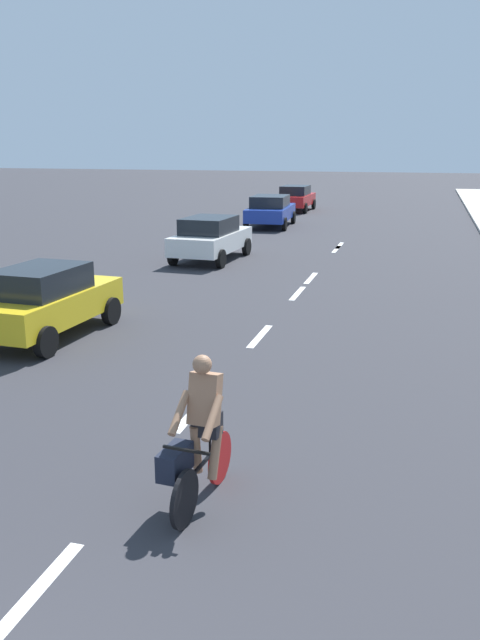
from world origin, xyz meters
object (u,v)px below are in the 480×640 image
at_px(parked_car_blue, 270,210).
at_px(parked_car_red, 296,197).
at_px(parked_car_yellow, 46,300).
at_px(cyclist, 198,438).
at_px(parked_car_white, 211,237).

relative_size(parked_car_blue, parked_car_red, 1.10).
bearing_deg(parked_car_yellow, cyclist, -43.55).
bearing_deg(parked_car_white, parked_car_blue, 93.80).
xyz_separation_m(cyclist, parked_car_white, (-5.02, 15.93, 0.01)).
relative_size(parked_car_yellow, parked_car_blue, 0.84).
distance_m(parked_car_yellow, parked_car_white, 10.29).
xyz_separation_m(parked_car_white, parked_car_blue, (-0.17, 10.33, 0.00)).
bearing_deg(parked_car_yellow, parked_car_red, 92.75).
relative_size(parked_car_yellow, parked_car_red, 0.92).
xyz_separation_m(cyclist, parked_car_red, (-5.47, 34.49, 0.01)).
xyz_separation_m(parked_car_yellow, parked_car_white, (0.40, 10.28, 0.00)).
height_order(parked_car_yellow, parked_car_blue, same).
relative_size(cyclist, parked_car_white, 0.43).
height_order(parked_car_blue, parked_car_red, same).
bearing_deg(parked_car_blue, parked_car_red, 88.88).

